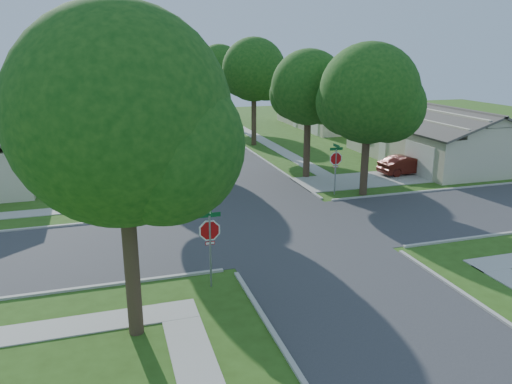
{
  "coord_description": "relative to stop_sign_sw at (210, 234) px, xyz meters",
  "views": [
    {
      "loc": [
        -7.96,
        -20.79,
        8.29
      ],
      "look_at": [
        -1.17,
        1.26,
        1.6
      ],
      "focal_mm": 35.0,
      "sensor_mm": 36.0,
      "label": 1
    }
  ],
  "objects": [
    {
      "name": "ground",
      "position": [
        4.7,
        4.7,
        -2.03
      ],
      "size": [
        100.0,
        100.0,
        0.0
      ],
      "primitive_type": "plane",
      "color": "#2E5015",
      "rests_on": "ground"
    },
    {
      "name": "road_ns",
      "position": [
        4.7,
        4.7,
        -2.03
      ],
      "size": [
        7.0,
        100.0,
        0.02
      ],
      "primitive_type": "cube",
      "color": "#333335",
      "rests_on": "ground"
    },
    {
      "name": "sidewalk_ne",
      "position": [
        10.8,
        30.7,
        -2.01
      ],
      "size": [
        1.2,
        40.0,
        0.04
      ],
      "primitive_type": "cube",
      "color": "#9E9B91",
      "rests_on": "ground"
    },
    {
      "name": "sidewalk_nw",
      "position": [
        -1.4,
        30.7,
        -2.01
      ],
      "size": [
        1.2,
        40.0,
        0.04
      ],
      "primitive_type": "cube",
      "color": "#9E9B91",
      "rests_on": "ground"
    },
    {
      "name": "driveway",
      "position": [
        12.6,
        11.8,
        -2.01
      ],
      "size": [
        8.8,
        3.6,
        0.05
      ],
      "primitive_type": "cube",
      "color": "#9E9B91",
      "rests_on": "ground"
    },
    {
      "name": "stop_sign_sw",
      "position": [
        0.0,
        0.0,
        0.0
      ],
      "size": [
        1.05,
        0.8,
        2.98
      ],
      "color": "gray",
      "rests_on": "ground"
    },
    {
      "name": "stop_sign_ne",
      "position": [
        9.4,
        9.4,
        0.0
      ],
      "size": [
        1.05,
        0.8,
        2.98
      ],
      "color": "gray",
      "rests_on": "ground"
    },
    {
      "name": "tree_e_near",
      "position": [
        9.45,
        13.71,
        3.61
      ],
      "size": [
        4.97,
        4.8,
        8.28
      ],
      "color": "#38281C",
      "rests_on": "ground"
    },
    {
      "name": "tree_e_mid",
      "position": [
        9.46,
        25.71,
        4.22
      ],
      "size": [
        5.59,
        5.4,
        9.21
      ],
      "color": "#38281C",
      "rests_on": "ground"
    },
    {
      "name": "tree_e_far",
      "position": [
        9.45,
        38.71,
        3.95
      ],
      "size": [
        5.17,
        5.0,
        8.72
      ],
      "color": "#38281C",
      "rests_on": "ground"
    },
    {
      "name": "tree_w_near",
      "position": [
        0.06,
        13.71,
        4.08
      ],
      "size": [
        5.38,
        5.2,
        8.97
      ],
      "color": "#38281C",
      "rests_on": "ground"
    },
    {
      "name": "tree_w_mid",
      "position": [
        0.06,
        25.71,
        4.46
      ],
      "size": [
        5.8,
        5.6,
        9.56
      ],
      "color": "#38281C",
      "rests_on": "ground"
    },
    {
      "name": "tree_w_far",
      "position": [
        0.05,
        38.71,
        3.48
      ],
      "size": [
        4.76,
        4.6,
        8.04
      ],
      "color": "#38281C",
      "rests_on": "ground"
    },
    {
      "name": "tree_sw_corner",
      "position": [
        -2.74,
        -2.29,
        4.23
      ],
      "size": [
        6.21,
        6.0,
        9.55
      ],
      "color": "#38281C",
      "rests_on": "ground"
    },
    {
      "name": "tree_ne_corner",
      "position": [
        11.06,
        8.91,
        3.56
      ],
      "size": [
        5.8,
        5.6,
        8.66
      ],
      "color": "#38281C",
      "rests_on": "ground"
    },
    {
      "name": "house_ne_near",
      "position": [
        20.69,
        15.7,
        -0.51
      ],
      "size": [
        8.42,
        13.6,
        4.23
      ],
      "color": "#B3A88D",
      "rests_on": "ground"
    },
    {
      "name": "house_ne_far",
      "position": [
        20.69,
        33.7,
        -0.51
      ],
      "size": [
        8.42,
        13.6,
        4.23
      ],
      "color": "#B3A88D",
      "rests_on": "ground"
    },
    {
      "name": "house_nw_far",
      "position": [
        -11.29,
        36.7,
        -0.51
      ],
      "size": [
        8.42,
        13.6,
        4.23
      ],
      "color": "#B3A88D",
      "rests_on": "ground"
    },
    {
      "name": "car_driveway",
      "position": [
        16.2,
        12.48,
        -1.39
      ],
      "size": [
        3.96,
        1.67,
        1.27
      ],
      "primitive_type": "imported",
      "rotation": [
        0.0,
        0.0,
        1.66
      ],
      "color": "#4A150F",
      "rests_on": "ground"
    },
    {
      "name": "car_curb_east",
      "position": [
        7.9,
        34.33,
        -1.27
      ],
      "size": [
        1.92,
        4.51,
        1.52
      ],
      "primitive_type": "imported",
      "rotation": [
        0.0,
        0.0,
        0.03
      ],
      "color": "black",
      "rests_on": "ground"
    },
    {
      "name": "car_curb_west",
      "position": [
        3.5,
        43.85,
        -1.32
      ],
      "size": [
        2.34,
        5.03,
        1.42
      ],
      "primitive_type": "imported",
      "rotation": [
        0.0,
        0.0,
        3.21
      ],
      "color": "black",
      "rests_on": "ground"
    }
  ]
}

